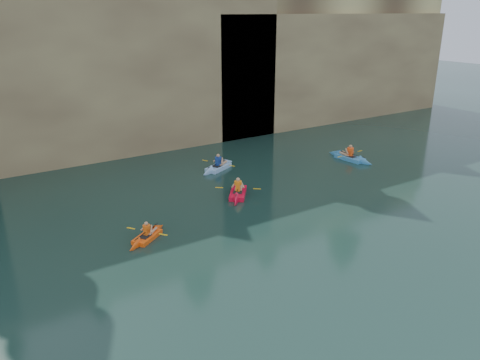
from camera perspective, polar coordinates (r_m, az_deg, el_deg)
ground at (r=16.04m, az=9.84°, el=-17.54°), size 160.00×160.00×0.00m
cliff at (r=40.30m, az=-20.30°, el=13.51°), size 70.00×16.00×12.00m
cliff_slab_center at (r=33.79m, az=-13.89°, el=12.61°), size 24.00×2.40×11.40m
cliff_slab_east at (r=44.58m, az=11.86°, el=13.40°), size 26.00×2.40×9.84m
sea_cave_center at (r=32.48m, az=-22.91°, el=3.94°), size 3.50×1.00×3.20m
sea_cave_east at (r=37.15m, az=-1.30°, el=8.39°), size 5.00×1.00×4.50m
kayaker_orange at (r=21.59m, az=-11.25°, el=-6.74°), size 2.63×2.12×1.05m
kayaker_red_far at (r=25.99m, az=-0.24°, el=-1.55°), size 2.78×3.24×1.29m
kayaker_ltblue_mid at (r=30.29m, az=-2.66°, el=1.59°), size 3.39×2.31×1.29m
kayaker_blue_east at (r=33.11m, az=13.24°, el=2.69°), size 2.57×3.77×1.32m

